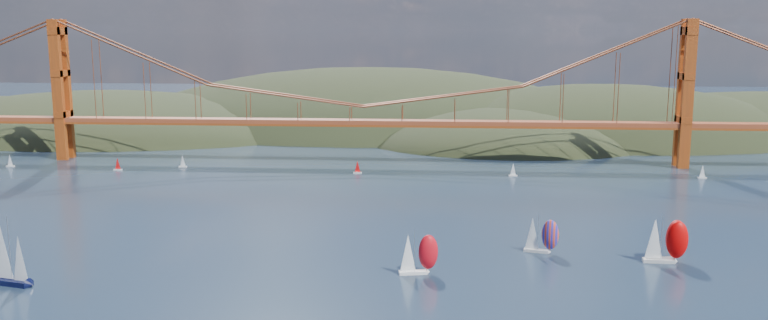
{
  "coord_description": "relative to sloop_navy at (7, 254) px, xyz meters",
  "views": [
    {
      "loc": [
        30.12,
        -105.05,
        50.82
      ],
      "look_at": [
        14.94,
        90.0,
        16.82
      ],
      "focal_mm": 35.0,
      "sensor_mm": 36.0,
      "label": 1
    }
  ],
  "objects": [
    {
      "name": "headlands",
      "position": [
        101.88,
        244.67,
        -18.81
      ],
      "size": [
        725.0,
        225.0,
        96.0
      ],
      "color": "black",
      "rests_on": "ground"
    },
    {
      "name": "bridge",
      "position": [
        55.18,
        146.38,
        25.88
      ],
      "size": [
        552.0,
        12.0,
        55.0
      ],
      "color": "#943F20",
      "rests_on": "ground"
    },
    {
      "name": "sloop_navy",
      "position": [
        0.0,
        0.0,
        0.0
      ],
      "size": [
        9.68,
        6.39,
        14.39
      ],
      "rotation": [
        0.0,
        0.0,
        -0.24
      ],
      "color": "black",
      "rests_on": "ground"
    },
    {
      "name": "racer_0",
      "position": [
        82.35,
        13.06,
        -1.8
      ],
      "size": [
        8.58,
        4.59,
        9.62
      ],
      "rotation": [
        0.0,
        0.0,
        0.21
      ],
      "color": "white",
      "rests_on": "ground"
    },
    {
      "name": "racer_1",
      "position": [
        136.55,
        25.07,
        -1.21
      ],
      "size": [
        9.5,
        3.93,
        10.88
      ],
      "rotation": [
        0.0,
        0.0,
        -0.05
      ],
      "color": "silver",
      "rests_on": "ground"
    },
    {
      "name": "racer_2",
      "position": [
        136.79,
        26.08,
        -1.27
      ],
      "size": [
        9.54,
        4.61,
        10.75
      ],
      "rotation": [
        0.0,
        0.0,
        0.15
      ],
      "color": "silver",
      "rests_on": "ground"
    },
    {
      "name": "racer_rwb",
      "position": [
        110.21,
        30.74,
        -2.07
      ],
      "size": [
        8.09,
        4.62,
        9.07
      ],
      "rotation": [
        0.0,
        0.0,
        -0.25
      ],
      "color": "silver",
      "rests_on": "ground"
    },
    {
      "name": "distant_boat_1",
      "position": [
        -75.08,
        126.87,
        -3.94
      ],
      "size": [
        3.0,
        2.0,
        4.7
      ],
      "color": "silver",
      "rests_on": "ground"
    },
    {
      "name": "distant_boat_2",
      "position": [
        -31.56,
        123.12,
        -3.94
      ],
      "size": [
        3.0,
        2.0,
        4.7
      ],
      "color": "silver",
      "rests_on": "ground"
    },
    {
      "name": "distant_boat_3",
      "position": [
        -9.82,
        130.94,
        -3.94
      ],
      "size": [
        3.0,
        2.0,
        4.7
      ],
      "color": "silver",
      "rests_on": "ground"
    },
    {
      "name": "distant_boat_4",
      "position": [
        177.51,
        123.85,
        -3.94
      ],
      "size": [
        3.0,
        2.0,
        4.7
      ],
      "color": "silver",
      "rests_on": "ground"
    },
    {
      "name": "distant_boat_8",
      "position": [
        112.32,
        122.73,
        -3.94
      ],
      "size": [
        3.0,
        2.0,
        4.7
      ],
      "color": "silver",
      "rests_on": "ground"
    },
    {
      "name": "distant_boat_9",
      "position": [
        57.04,
        123.95,
        -3.94
      ],
      "size": [
        3.0,
        2.0,
        4.7
      ],
      "color": "silver",
      "rests_on": "ground"
    }
  ]
}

